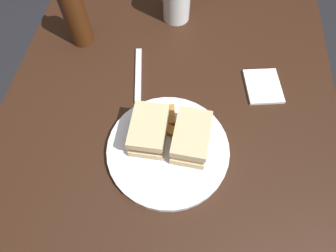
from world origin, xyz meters
name	(u,v)px	position (x,y,z in m)	size (l,w,h in m)	color
ground_plane	(168,195)	(0.00, 0.00, 0.00)	(6.00, 6.00, 0.00)	black
dining_table	(168,168)	(0.00, 0.00, 0.38)	(1.00, 0.86, 0.77)	black
plate	(168,149)	(-0.10, -0.01, 0.78)	(0.28, 0.28, 0.02)	white
sandwich_half_left	(191,138)	(-0.08, -0.06, 0.82)	(0.12, 0.08, 0.06)	#CCB284
sandwich_half_right	(149,130)	(-0.08, 0.03, 0.82)	(0.11, 0.08, 0.06)	#CCB284
potato_wedge_front	(171,115)	(-0.02, -0.01, 0.79)	(0.05, 0.02, 0.02)	#AD702D
potato_wedge_middle	(167,119)	(-0.03, 0.00, 0.79)	(0.06, 0.02, 0.02)	#B77F33
potato_wedge_back	(167,129)	(-0.06, -0.01, 0.79)	(0.04, 0.02, 0.02)	#AD702D
potato_wedge_left_edge	(151,121)	(-0.04, 0.03, 0.80)	(0.05, 0.02, 0.02)	#AD702D
potato_wedge_right_edge	(156,130)	(-0.06, 0.02, 0.80)	(0.05, 0.02, 0.02)	gold
potato_wedge_stray	(180,139)	(-0.08, -0.04, 0.80)	(0.04, 0.02, 0.02)	gold
cider_bottle	(73,9)	(0.22, 0.28, 0.88)	(0.06, 0.06, 0.28)	#47230F
napkin	(263,86)	(0.11, -0.24, 0.77)	(0.11, 0.09, 0.01)	white
fork	(138,74)	(0.11, 0.09, 0.77)	(0.18, 0.02, 0.01)	silver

